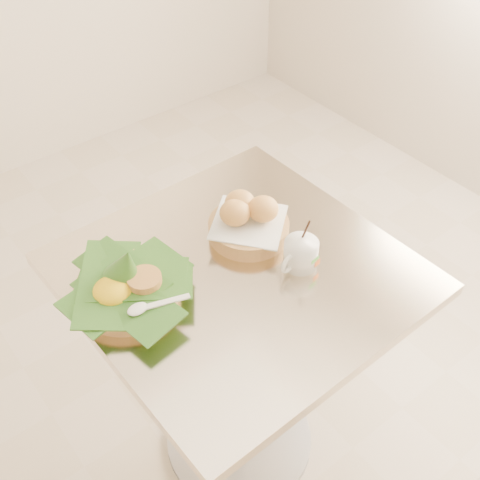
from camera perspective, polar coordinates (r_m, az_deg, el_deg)
floor at (r=1.90m, az=-4.80°, el=-21.71°), size 3.60×3.60×0.00m
cafe_table at (r=1.51m, az=-0.10°, el=-8.67°), size 0.72×0.72×0.75m
rice_basket at (r=1.29m, az=-10.73°, el=-4.22°), size 0.27×0.27×0.14m
bread_basket at (r=1.41m, az=0.73°, el=1.85°), size 0.23×0.23×0.10m
coffee_mug at (r=1.34m, az=5.73°, el=-1.28°), size 0.11×0.08×0.13m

